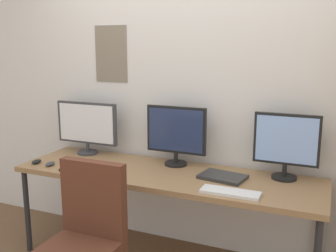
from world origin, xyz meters
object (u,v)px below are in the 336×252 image
monitor_center (176,133)px  keyboard_right (230,192)px  laptop_closed (223,177)px  coffee_mug (113,173)px  monitor_right (286,144)px  keyboard_left (86,171)px  desk (165,179)px  mouse_left_side (36,162)px  monitor_left (87,126)px  mouse_right_side (50,164)px

monitor_center → keyboard_right: bearing=-38.3°
laptop_closed → coffee_mug: bearing=-147.1°
monitor_right → keyboard_right: bearing=-122.6°
keyboard_left → laptop_closed: 1.03m
monitor_center → keyboard_right: size_ratio=1.29×
monitor_right → keyboard_right: monitor_right is taller
desk → monitor_center: monitor_center is taller
keyboard_right → coffee_mug: (-0.85, -0.05, 0.04)m
mouse_left_side → laptop_closed: mouse_left_side is taller
laptop_closed → coffee_mug: (-0.72, -0.32, 0.03)m
desk → mouse_left_side: (-1.06, -0.20, 0.07)m
mouse_left_side → laptop_closed: 1.51m
keyboard_right → mouse_left_side: bearing=179.1°
monitor_left → mouse_left_side: bearing=-117.1°
keyboard_left → monitor_center: bearing=38.3°
monitor_left → laptop_closed: monitor_left is taller
monitor_left → monitor_center: bearing=-0.0°
mouse_left_side → mouse_right_side: 0.14m
keyboard_right → laptop_closed: (-0.13, 0.27, 0.00)m
monitor_left → mouse_right_side: 0.49m
mouse_left_side → coffee_mug: coffee_mug is taller
laptop_closed → coffee_mug: coffee_mug is taller
monitor_right → coffee_mug: 1.25m
desk → mouse_right_side: bearing=-167.2°
desk → keyboard_right: (0.56, -0.23, 0.06)m
desk → monitor_left: 0.92m
desk → mouse_right_side: (-0.91, -0.21, 0.07)m
laptop_closed → mouse_right_side: bearing=-160.4°
desk → keyboard_right: size_ratio=6.05×
mouse_left_side → laptop_closed: size_ratio=0.30×
mouse_left_side → coffee_mug: bearing=-5.4°
monitor_center → monitor_right: same height
monitor_left → mouse_left_side: (-0.21, -0.42, -0.24)m
laptop_closed → keyboard_left: bearing=-155.6°
coffee_mug → monitor_center: bearing=59.5°
laptop_closed → keyboard_right: bearing=-56.1°
monitor_center → mouse_left_side: monitor_center is taller
desk → monitor_center: 0.38m
monitor_left → monitor_center: (0.84, -0.00, 0.01)m
mouse_left_side → laptop_closed: bearing=9.4°
laptop_closed → monitor_left: bearing=-178.5°
monitor_left → mouse_left_side: monitor_left is taller
keyboard_right → coffee_mug: 0.85m
monitor_right → coffee_mug: monitor_right is taller
desk → coffee_mug: size_ratio=21.94×
monitor_left → laptop_closed: 1.31m
keyboard_left → mouse_right_side: (-0.35, 0.02, 0.01)m
keyboard_left → laptop_closed: bearing=15.4°
keyboard_right → mouse_left_side: (-1.62, 0.03, 0.01)m
desk → mouse_left_side: bearing=-169.1°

